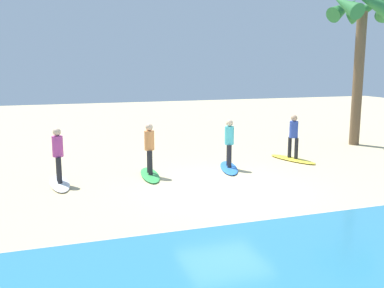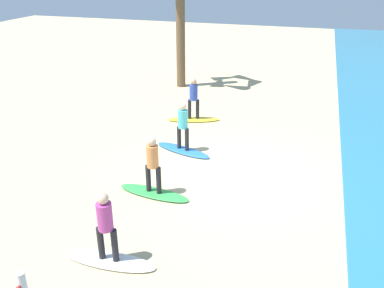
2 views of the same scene
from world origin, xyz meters
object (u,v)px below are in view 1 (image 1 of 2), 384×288
(surfboard_blue, at_px, (229,168))
(surfboard_white, at_px, (60,183))
(surfer_blue, at_px, (229,140))
(surfboard_green, at_px, (150,175))
(palm_tree, at_px, (362,21))
(surfer_white, at_px, (58,151))
(surfer_green, at_px, (149,145))
(surfer_yellow, at_px, (294,133))
(surfboard_yellow, at_px, (292,159))

(surfboard_blue, distance_m, surfboard_white, 5.65)
(surfer_blue, distance_m, surfboard_green, 3.00)
(surfer_blue, height_order, palm_tree, palm_tree)
(surfboard_green, xyz_separation_m, surfer_white, (2.82, 0.13, 0.99))
(surfboard_blue, distance_m, surfer_white, 5.74)
(surfer_blue, distance_m, palm_tree, 8.85)
(surfboard_green, distance_m, palm_tree, 11.72)
(surfer_green, bearing_deg, surfer_blue, -177.87)
(surfer_yellow, relative_size, palm_tree, 0.24)
(surfboard_green, bearing_deg, surfer_blue, 97.97)
(palm_tree, bearing_deg, surfboard_green, 14.74)
(surfboard_blue, height_order, palm_tree, palm_tree)
(surfer_blue, relative_size, surfer_green, 1.00)
(surfer_yellow, distance_m, palm_tree, 6.54)
(surfer_blue, relative_size, surfboard_green, 0.78)
(surfer_yellow, relative_size, surfer_white, 1.00)
(surfboard_white, bearing_deg, palm_tree, 99.36)
(surfboard_white, distance_m, surfer_white, 0.99)
(surfboard_yellow, height_order, palm_tree, palm_tree)
(surfer_blue, bearing_deg, palm_tree, -160.65)
(surfboard_yellow, relative_size, surfboard_green, 1.00)
(surfboard_white, height_order, surfer_white, surfer_white)
(surfer_yellow, bearing_deg, surfboard_white, 5.00)
(surfer_yellow, height_order, surfboard_white, surfer_yellow)
(surfboard_blue, height_order, surfer_blue, surfer_blue)
(surfboard_white, height_order, palm_tree, palm_tree)
(surfboard_yellow, relative_size, surfer_yellow, 1.28)
(surfboard_yellow, distance_m, surfer_blue, 3.05)
(surfboard_green, distance_m, surfboard_white, 2.82)
(surfboard_green, height_order, surfer_white, surfer_white)
(surfer_blue, height_order, surfer_white, same)
(surfboard_blue, distance_m, surfboard_green, 2.83)
(surfboard_blue, height_order, surfboard_white, same)
(surfboard_green, relative_size, palm_tree, 0.31)
(surfboard_blue, bearing_deg, surfer_green, -70.88)
(surfboard_blue, height_order, surfer_white, surfer_white)
(surfboard_blue, bearing_deg, surfer_yellow, 117.19)
(surfboard_green, relative_size, surfboard_white, 1.00)
(surfboard_yellow, relative_size, palm_tree, 0.31)
(surfer_blue, relative_size, surfboard_white, 0.78)
(surfer_white, bearing_deg, surfboard_yellow, -175.00)
(surfer_green, distance_m, surfboard_white, 2.99)
(surfer_yellow, bearing_deg, surfer_green, 6.21)
(surfer_blue, bearing_deg, surfboard_blue, 0.00)
(surfboard_yellow, xyz_separation_m, surfer_green, (5.67, 0.62, 0.99))
(surfer_white, bearing_deg, surfer_green, -177.43)
(palm_tree, bearing_deg, surfer_yellow, 24.76)
(surfboard_green, bearing_deg, surfboard_white, -81.59)
(surfboard_yellow, relative_size, surfboard_white, 1.00)
(surfboard_yellow, xyz_separation_m, surfboard_white, (8.49, 0.74, 0.00))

